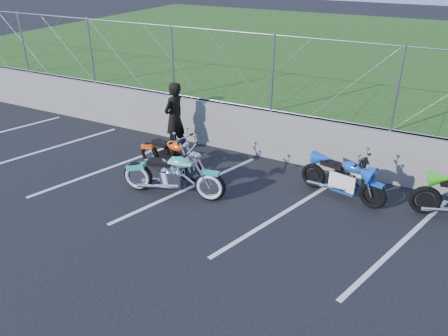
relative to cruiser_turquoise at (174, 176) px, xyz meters
The scene contains 9 objects.
ground 0.75m from the cruiser_turquoise, 77.19° to the right, with size 90.00×90.00×0.00m, color black.
retaining_wall 2.96m from the cruiser_turquoise, 87.61° to the left, with size 30.00×0.22×1.30m, color slate.
grass_field 12.96m from the cruiser_turquoise, 89.45° to the left, with size 30.00×20.00×1.30m, color #214713.
chain_link_fence 3.47m from the cruiser_turquoise, 87.61° to the left, with size 28.00×0.03×2.00m.
parking_lines 1.48m from the cruiser_turquoise, 19.06° to the left, with size 18.29×4.31×0.01m.
cruiser_turquoise is the anchor object (origin of this frame).
naked_orange 1.09m from the cruiser_turquoise, 127.58° to the left, with size 2.15×0.75×1.09m.
sportbike_blue 3.84m from the cruiser_turquoise, 25.73° to the left, with size 2.05×0.73×1.08m.
person_standing 2.57m from the cruiser_turquoise, 122.58° to the left, with size 0.72×0.47×1.97m, color black.
Camera 1 is at (4.91, -6.74, 5.11)m, focal length 35.00 mm.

